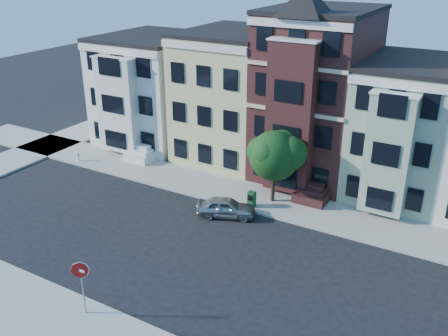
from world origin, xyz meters
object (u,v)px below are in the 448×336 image
Objects in this scene: newspaper_box at (252,199)px; stop_sign at (82,285)px; street_tree at (274,159)px; fire_hydrant at (78,157)px; parked_car at (226,207)px.

newspaper_box is 0.33× the size of stop_sign.
fire_hydrant is (-16.65, -1.46, -2.78)m from street_tree.
street_tree is at bearing 69.38° from stop_sign.
stop_sign reaches higher than parked_car.
newspaper_box is 13.65m from stop_sign.
street_tree is 15.24m from stop_sign.
parked_car is 2.04m from newspaper_box.
newspaper_box is (-0.88, -1.44, -2.55)m from street_tree.
fire_hydrant is 19.41m from stop_sign.
street_tree reaches higher than parked_car.
parked_car is 6.35× the size of fire_hydrant.
stop_sign is at bearing -100.34° from street_tree.
fire_hydrant is at bearing 125.72° from stop_sign.
street_tree is 1.62× the size of parked_car.
street_tree is 1.92× the size of stop_sign.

